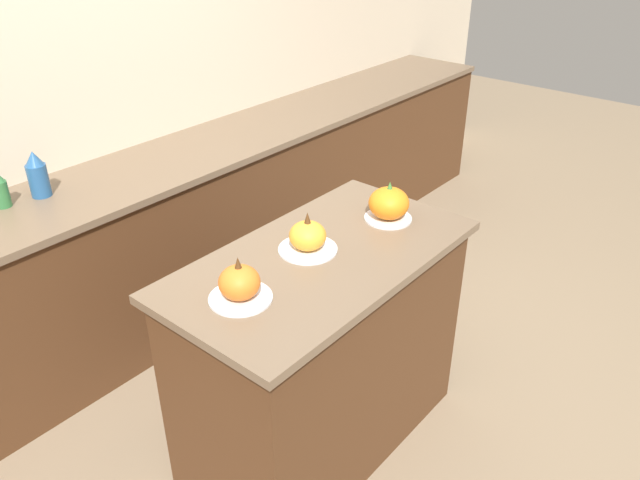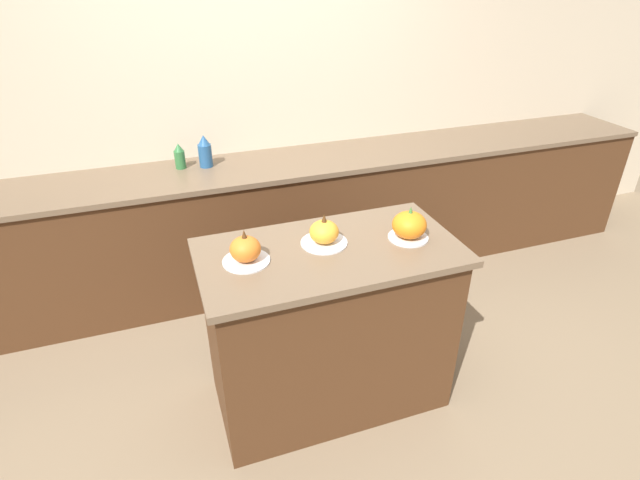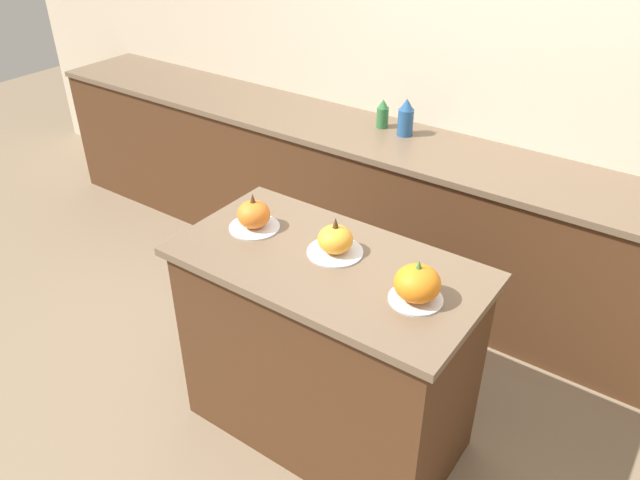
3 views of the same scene
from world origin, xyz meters
TOP-DOWN VIEW (x-y plane):
  - ground_plane at (0.00, 0.00)m, footprint 12.00×12.00m
  - wall_back at (0.00, 1.58)m, footprint 8.00×0.06m
  - kitchen_island at (0.00, 0.00)m, footprint 1.25×0.66m
  - back_counter at (0.00, 1.25)m, footprint 6.00×0.60m
  - pumpkin_cake_left at (-0.39, 0.03)m, footprint 0.22×0.22m
  - pumpkin_cake_center at (-0.01, 0.06)m, footprint 0.23×0.23m
  - pumpkin_cake_right at (0.40, -0.02)m, footprint 0.20×0.20m
  - bottle_tall at (-0.39, 1.34)m, footprint 0.09×0.09m
  - bottle_short at (-0.55, 1.36)m, footprint 0.07×0.07m

SIDE VIEW (x-z plane):
  - ground_plane at x=0.00m, z-range 0.00..0.00m
  - back_counter at x=0.00m, z-range 0.00..0.93m
  - kitchen_island at x=0.00m, z-range 0.00..0.95m
  - pumpkin_cake_center at x=-0.01m, z-range 0.92..1.08m
  - bottle_short at x=-0.55m, z-range 0.92..1.09m
  - pumpkin_cake_left at x=-0.39m, z-range 0.92..1.09m
  - pumpkin_cake_right at x=0.40m, z-range 0.93..1.10m
  - bottle_tall at x=-0.39m, z-range 0.92..1.14m
  - wall_back at x=0.00m, z-range 0.00..2.50m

